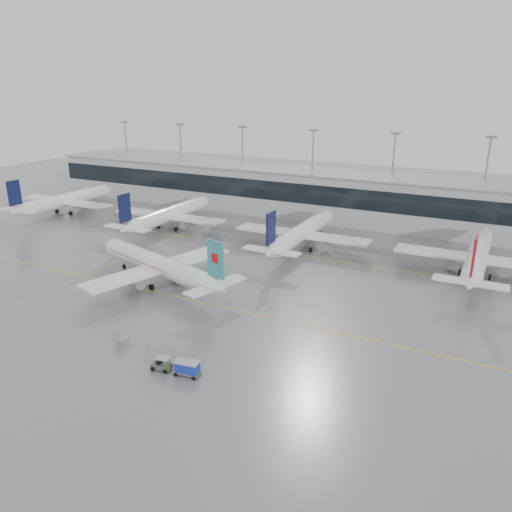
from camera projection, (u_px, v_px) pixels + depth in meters
The scene contains 16 objects.
ground at pixel (222, 307), 80.11m from camera, with size 320.00×320.00×0.00m, color slate.
taxi_line_main at pixel (222, 307), 80.11m from camera, with size 120.00×0.25×0.01m, color gold.
taxi_line_north at pixel (295, 254), 105.38m from camera, with size 120.00×0.25×0.01m, color gold.
taxi_line_cross at pixel (136, 253), 105.63m from camera, with size 0.25×60.00×0.01m, color gold.
terminal at pixel (343, 197), 130.39m from camera, with size 180.00×15.00×12.00m, color #A1A2A5.
terminal_glass at pixel (334, 197), 123.54m from camera, with size 180.00×0.20×5.00m, color black.
terminal_roof at pixel (344, 173), 128.38m from camera, with size 182.00×16.00×0.40m, color gray.
light_masts at pixel (351, 166), 133.06m from camera, with size 156.40×1.00×22.60m.
air_canada_jet at pixel (159, 265), 88.10m from camera, with size 35.76×29.12×11.43m.
parked_jet_a at pixel (66, 200), 137.36m from camera, with size 29.64×36.96×11.72m.
parked_jet_b at pixel (169, 214), 122.32m from camera, with size 29.64×36.96×11.72m.
parked_jet_c at pixel (302, 233), 107.28m from camera, with size 29.64×36.96×11.72m.
parked_jet_d at pixel (477, 257), 92.25m from camera, with size 29.64×36.96×11.72m.
baggage_tug at pixel (162, 365), 62.26m from camera, with size 3.68×1.80×1.75m.
baggage_cart at pixel (187, 367), 60.95m from camera, with size 3.27×2.09×1.90m.
gse_unit at pixel (123, 343), 67.71m from camera, with size 1.25×1.16×1.25m, color slate.
Camera 1 is at (38.06, -62.64, 33.80)m, focal length 35.00 mm.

